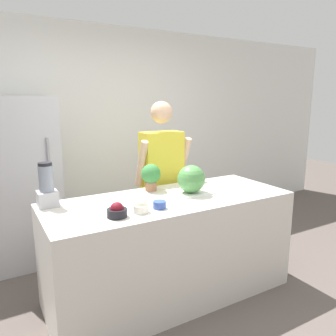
# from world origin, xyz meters

# --- Properties ---
(ground_plane) EXTENTS (14.00, 14.00, 0.00)m
(ground_plane) POSITION_xyz_m (0.00, 0.00, 0.00)
(ground_plane) COLOR #564C47
(wall_back) EXTENTS (8.00, 0.06, 2.60)m
(wall_back) POSITION_xyz_m (0.00, 2.14, 1.30)
(wall_back) COLOR white
(wall_back) RESTS_ON ground_plane
(counter_island) EXTENTS (2.10, 0.81, 0.89)m
(counter_island) POSITION_xyz_m (0.00, 0.41, 0.45)
(counter_island) COLOR beige
(counter_island) RESTS_ON ground_plane
(refrigerator) EXTENTS (0.67, 0.73, 1.74)m
(refrigerator) POSITION_xyz_m (-1.00, 1.74, 0.87)
(refrigerator) COLOR #B7B7BC
(refrigerator) RESTS_ON ground_plane
(person) EXTENTS (0.56, 0.27, 1.69)m
(person) POSITION_xyz_m (0.25, 1.01, 0.87)
(person) COLOR gray
(person) RESTS_ON ground_plane
(cutting_board) EXTENTS (0.37, 0.24, 0.01)m
(cutting_board) POSITION_xyz_m (0.22, 0.43, 0.90)
(cutting_board) COLOR white
(cutting_board) RESTS_ON counter_island
(watermelon) EXTENTS (0.24, 0.24, 0.24)m
(watermelon) POSITION_xyz_m (0.22, 0.42, 1.03)
(watermelon) COLOR #4C8C47
(watermelon) RESTS_ON cutting_board
(bowl_cherries) EXTENTS (0.14, 0.14, 0.11)m
(bowl_cherries) POSITION_xyz_m (-0.56, 0.19, 0.94)
(bowl_cherries) COLOR black
(bowl_cherries) RESTS_ON counter_island
(bowl_cream) EXTENTS (0.12, 0.12, 0.11)m
(bowl_cream) POSITION_xyz_m (-0.37, 0.20, 0.94)
(bowl_cream) COLOR white
(bowl_cream) RESTS_ON counter_island
(bowl_small_blue) EXTENTS (0.10, 0.10, 0.06)m
(bowl_small_blue) POSITION_xyz_m (-0.21, 0.21, 0.92)
(bowl_small_blue) COLOR #334C9E
(bowl_small_blue) RESTS_ON counter_island
(blender) EXTENTS (0.15, 0.15, 0.35)m
(blender) POSITION_xyz_m (-0.94, 0.69, 1.04)
(blender) COLOR #B7B7BC
(blender) RESTS_ON counter_island
(potted_plant) EXTENTS (0.18, 0.18, 0.25)m
(potted_plant) POSITION_xyz_m (-0.04, 0.69, 1.03)
(potted_plant) COLOR #996647
(potted_plant) RESTS_ON counter_island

